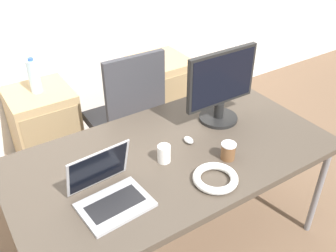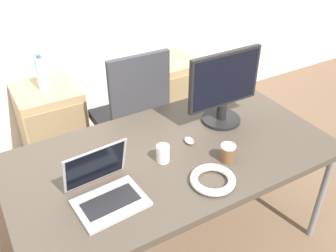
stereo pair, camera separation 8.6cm
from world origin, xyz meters
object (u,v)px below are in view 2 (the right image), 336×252
Objects in this scene: office_chair at (132,127)px; water_bottle at (42,73)px; coffee_cup_brown at (228,153)px; cabinet_right at (169,93)px; cabinet_left at (52,125)px; monitor at (224,88)px; cable_coil at (213,180)px; coffee_cup_white at (163,154)px; laptop_center at (105,190)px; mouse at (189,141)px.

office_chair is 3.90× the size of water_bottle.
cabinet_right is at bearing 71.44° from coffee_cup_brown.
monitor reaches higher than cabinet_left.
cable_coil is (0.44, -1.56, 0.42)m from cabinet_left.
office_chair is 0.74m from cabinet_right.
cabinet_left is 2.45× the size of water_bottle.
monitor is 4.90× the size of coffee_cup_white.
cabinet_left is (-0.51, 0.44, -0.06)m from office_chair.
cable_coil reaches higher than cabinet_left.
laptop_center is at bearing -129.66° from cabinet_right.
laptop_center is 4.84× the size of mouse.
cabinet_left is 9.57× the size of mouse.
coffee_cup_brown is 0.20m from cable_coil.
water_bottle is 1.63m from cable_coil.
water_bottle is 1.33m from mouse.
water_bottle is 1.58m from coffee_cup_brown.
cable_coil is (0.44, -1.57, -0.04)m from water_bottle.
coffee_cup_brown is at bearing -108.56° from cabinet_right.
coffee_cup_white is at bearing -162.38° from mouse.
office_chair is 4.63× the size of cable_coil.
water_bottle is at bearing 103.41° from coffee_cup_white.
coffee_cup_white reaches higher than mouse.
cabinet_right is 1.19m from water_bottle.
cabinet_left is 1.53m from monitor.
coffee_cup_white is 0.30m from cable_coil.
monitor is 0.43m from coffee_cup_brown.
cabinet_left is 2.91× the size of cable_coil.
coffee_cup_brown is (0.10, -1.02, 0.39)m from office_chair.
mouse is at bearing -67.14° from water_bottle.
mouse is (0.58, 0.18, -0.04)m from laptop_center.
office_chair is 0.87m from mouse.
cabinet_right is 1.75m from cable_coil.
water_bottle is 3.90× the size of mouse.
water_bottle is 0.56× the size of monitor.
mouse is (0.52, -1.22, -0.04)m from water_bottle.
water_bottle reaches higher than coffee_cup_brown.
mouse is (0.01, -0.79, 0.36)m from office_chair.
water_bottle is at bearing 139.11° from office_chair.
monitor is at bearing 18.31° from mouse.
coffee_cup_white reaches higher than cable_coil.
coffee_cup_brown is at bearing -4.89° from laptop_center.
mouse is (-0.58, -1.22, 0.42)m from cabinet_right.
laptop_center is 0.39m from coffee_cup_white.
cabinet_right is at bearing -0.12° from water_bottle.
coffee_cup_white is at bearing -121.48° from cabinet_right.
water_bottle is (-0.51, 0.44, 0.40)m from office_chair.
office_chair is 0.78m from water_bottle.
office_chair is at bearing 114.32° from monitor.
office_chair is 1.19m from laptop_center.
cabinet_right is at bearing 0.00° from cabinet_left.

